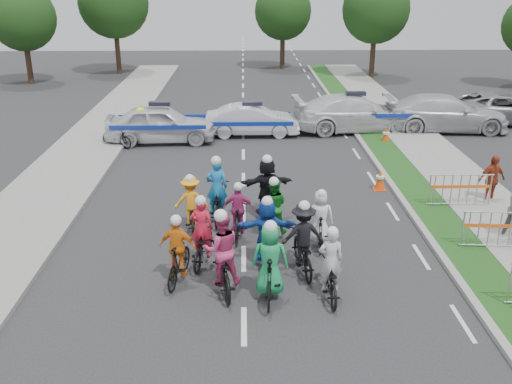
{
  "coord_description": "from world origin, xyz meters",
  "views": [
    {
      "loc": [
        0.03,
        -10.07,
        6.89
      ],
      "look_at": [
        0.36,
        4.92,
        1.1
      ],
      "focal_mm": 40.0,
      "sensor_mm": 36.0,
      "label": 1
    }
  ],
  "objects_px": {
    "rider_2": "(222,260)",
    "tree_3": "(114,3)",
    "rider_0": "(330,273)",
    "rider_1": "(270,268)",
    "rider_9": "(239,217)",
    "rider_8": "(273,215)",
    "rider_4": "(303,244)",
    "rider_10": "(191,208)",
    "rider_5": "(267,236)",
    "police_car_0": "(161,124)",
    "cone_1": "(386,136)",
    "tree_0": "(22,18)",
    "tree_4": "(283,11)",
    "marshal_hiviz": "(142,125)",
    "police_car_2": "(355,113)",
    "police_car_1": "(252,120)",
    "cone_0": "(380,180)",
    "parked_bike": "(117,137)",
    "barrier_1": "(499,231)",
    "tree_1": "(376,10)",
    "rider_6": "(202,240)",
    "civilian_sedan": "(445,113)",
    "barrier_2": "(460,191)",
    "rider_7": "(320,224)",
    "spectator_2": "(492,180)",
    "rider_3": "(178,256)",
    "civilian_suv": "(503,108)",
    "rider_11": "(267,192)",
    "rider_12": "(217,199)"
  },
  "relations": [
    {
      "from": "rider_2",
      "to": "tree_3",
      "type": "bearing_deg",
      "value": -84.8
    },
    {
      "from": "rider_0",
      "to": "rider_2",
      "type": "xyz_separation_m",
      "value": [
        -2.43,
        0.38,
        0.16
      ]
    },
    {
      "from": "rider_1",
      "to": "rider_9",
      "type": "height_order",
      "value": "rider_1"
    },
    {
      "from": "rider_8",
      "to": "tree_3",
      "type": "distance_m",
      "value": 29.74
    },
    {
      "from": "rider_4",
      "to": "rider_10",
      "type": "xyz_separation_m",
      "value": [
        -2.91,
        2.45,
        -0.06
      ]
    },
    {
      "from": "rider_5",
      "to": "police_car_0",
      "type": "relative_size",
      "value": 0.4
    },
    {
      "from": "cone_1",
      "to": "tree_0",
      "type": "xyz_separation_m",
      "value": [
        -20.13,
        14.51,
        3.85
      ]
    },
    {
      "from": "tree_4",
      "to": "marshal_hiviz",
      "type": "bearing_deg",
      "value": -109.96
    },
    {
      "from": "rider_9",
      "to": "police_car_2",
      "type": "height_order",
      "value": "rider_9"
    },
    {
      "from": "rider_0",
      "to": "tree_3",
      "type": "relative_size",
      "value": 0.24
    },
    {
      "from": "police_car_1",
      "to": "marshal_hiviz",
      "type": "height_order",
      "value": "marshal_hiviz"
    },
    {
      "from": "police_car_2",
      "to": "cone_0",
      "type": "relative_size",
      "value": 8.14
    },
    {
      "from": "rider_8",
      "to": "parked_bike",
      "type": "relative_size",
      "value": 1.11
    },
    {
      "from": "barrier_1",
      "to": "tree_4",
      "type": "distance_m",
      "value": 31.12
    },
    {
      "from": "rider_4",
      "to": "tree_1",
      "type": "xyz_separation_m",
      "value": [
        7.56,
        27.64,
        3.81
      ]
    },
    {
      "from": "rider_0",
      "to": "tree_1",
      "type": "relative_size",
      "value": 0.26
    },
    {
      "from": "barrier_1",
      "to": "police_car_1",
      "type": "bearing_deg",
      "value": 118.41
    },
    {
      "from": "rider_6",
      "to": "civilian_sedan",
      "type": "relative_size",
      "value": 0.33
    },
    {
      "from": "rider_0",
      "to": "barrier_2",
      "type": "distance_m",
      "value": 6.97
    },
    {
      "from": "rider_7",
      "to": "rider_9",
      "type": "bearing_deg",
      "value": -11.08
    },
    {
      "from": "rider_10",
      "to": "spectator_2",
      "type": "height_order",
      "value": "rider_10"
    },
    {
      "from": "rider_4",
      "to": "tree_3",
      "type": "xyz_separation_m",
      "value": [
        -10.44,
        29.64,
        4.16
      ]
    },
    {
      "from": "barrier_2",
      "to": "rider_3",
      "type": "bearing_deg",
      "value": -152.15
    },
    {
      "from": "police_car_1",
      "to": "tree_3",
      "type": "distance_m",
      "value": 19.93
    },
    {
      "from": "rider_7",
      "to": "cone_1",
      "type": "relative_size",
      "value": 2.38
    },
    {
      "from": "rider_7",
      "to": "civilian_sedan",
      "type": "distance_m",
      "value": 13.97
    },
    {
      "from": "rider_5",
      "to": "rider_6",
      "type": "xyz_separation_m",
      "value": [
        -1.61,
        0.18,
        -0.18
      ]
    },
    {
      "from": "barrier_1",
      "to": "civilian_suv",
      "type": "bearing_deg",
      "value": 66.37
    },
    {
      "from": "civilian_sedan",
      "to": "rider_3",
      "type": "bearing_deg",
      "value": 144.74
    },
    {
      "from": "cone_0",
      "to": "rider_4",
      "type": "bearing_deg",
      "value": -119.74
    },
    {
      "from": "civilian_sedan",
      "to": "parked_bike",
      "type": "xyz_separation_m",
      "value": [
        -14.67,
        -2.39,
        -0.39
      ]
    },
    {
      "from": "civilian_sedan",
      "to": "tree_0",
      "type": "xyz_separation_m",
      "value": [
        -23.35,
        12.43,
        3.36
      ]
    },
    {
      "from": "rider_5",
      "to": "rider_11",
      "type": "height_order",
      "value": "rider_11"
    },
    {
      "from": "marshal_hiviz",
      "to": "parked_bike",
      "type": "height_order",
      "value": "marshal_hiviz"
    },
    {
      "from": "rider_11",
      "to": "barrier_1",
      "type": "bearing_deg",
      "value": 149.77
    },
    {
      "from": "rider_10",
      "to": "rider_11",
      "type": "distance_m",
      "value": 2.32
    },
    {
      "from": "rider_10",
      "to": "civilian_suv",
      "type": "bearing_deg",
      "value": -146.26
    },
    {
      "from": "rider_1",
      "to": "rider_5",
      "type": "distance_m",
      "value": 1.58
    },
    {
      "from": "rider_10",
      "to": "civilian_sedan",
      "type": "bearing_deg",
      "value": -141.92
    },
    {
      "from": "police_car_0",
      "to": "tree_0",
      "type": "distance_m",
      "value": 17.84
    },
    {
      "from": "rider_7",
      "to": "parked_bike",
      "type": "relative_size",
      "value": 1.02
    },
    {
      "from": "rider_5",
      "to": "tree_1",
      "type": "bearing_deg",
      "value": -108.16
    },
    {
      "from": "rider_10",
      "to": "rider_12",
      "type": "height_order",
      "value": "rider_12"
    },
    {
      "from": "rider_1",
      "to": "cone_1",
      "type": "xyz_separation_m",
      "value": [
        5.55,
        12.39,
        -0.41
      ]
    },
    {
      "from": "rider_5",
      "to": "rider_0",
      "type": "bearing_deg",
      "value": 130.38
    },
    {
      "from": "rider_8",
      "to": "cone_1",
      "type": "distance_m",
      "value": 10.67
    },
    {
      "from": "cone_0",
      "to": "tree_1",
      "type": "relative_size",
      "value": 0.1
    },
    {
      "from": "civilian_suv",
      "to": "tree_3",
      "type": "height_order",
      "value": "tree_3"
    },
    {
      "from": "rider_1",
      "to": "civilian_suv",
      "type": "relative_size",
      "value": 0.37
    },
    {
      "from": "police_car_1",
      "to": "spectator_2",
      "type": "bearing_deg",
      "value": -139.08
    }
  ]
}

